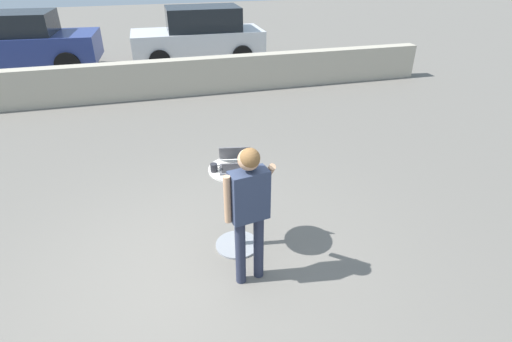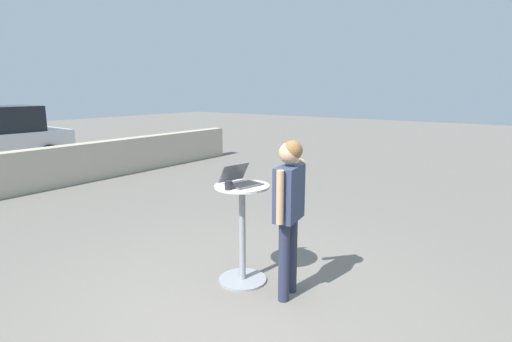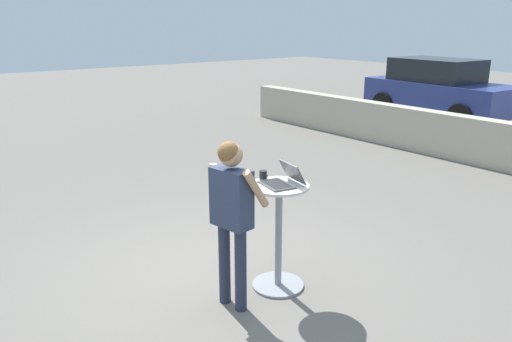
{
  "view_description": "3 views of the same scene",
  "coord_description": "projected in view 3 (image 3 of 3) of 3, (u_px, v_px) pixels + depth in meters",
  "views": [
    {
      "loc": [
        -0.21,
        -3.35,
        3.21
      ],
      "look_at": [
        0.81,
        0.38,
        1.03
      ],
      "focal_mm": 28.0,
      "sensor_mm": 36.0,
      "label": 1
    },
    {
      "loc": [
        -2.64,
        -2.13,
        2.08
      ],
      "look_at": [
        0.63,
        0.27,
        1.25
      ],
      "focal_mm": 28.0,
      "sensor_mm": 36.0,
      "label": 2
    },
    {
      "loc": [
        4.02,
        -2.58,
        2.59
      ],
      "look_at": [
        0.47,
        0.21,
        1.24
      ],
      "focal_mm": 35.0,
      "sensor_mm": 36.0,
      "label": 3
    }
  ],
  "objects": [
    {
      "name": "ground_plane",
      "position": [
        213.0,
        276.0,
        5.3
      ],
      "size": [
        50.0,
        50.0,
        0.0
      ],
      "primitive_type": "plane",
      "color": "slate"
    },
    {
      "name": "pavement_kerb",
      "position": [
        509.0,
        147.0,
        8.96
      ],
      "size": [
        13.91,
        0.35,
        0.87
      ],
      "color": "#B2A893",
      "rests_on": "ground_plane"
    },
    {
      "name": "cafe_table",
      "position": [
        279.0,
        233.0,
        4.94
      ],
      "size": [
        0.58,
        0.58,
        1.09
      ],
      "color": "gray",
      "rests_on": "ground_plane"
    },
    {
      "name": "laptop",
      "position": [
        282.0,
        180.0,
        4.79
      ],
      "size": [
        0.4,
        0.41,
        0.21
      ],
      "color": "#515156",
      "rests_on": "cafe_table"
    },
    {
      "name": "coffee_mug",
      "position": [
        263.0,
        175.0,
        4.95
      ],
      "size": [
        0.11,
        0.08,
        0.09
      ],
      "color": "#232328",
      "rests_on": "cafe_table"
    },
    {
      "name": "standing_person",
      "position": [
        231.0,
        206.0,
        4.47
      ],
      "size": [
        0.53,
        0.4,
        1.61
      ],
      "color": "#282D42",
      "rests_on": "ground_plane"
    },
    {
      "name": "parked_car_near_street",
      "position": [
        439.0,
        90.0,
        13.43
      ],
      "size": [
        4.06,
        2.03,
        1.66
      ],
      "color": "navy",
      "rests_on": "ground_plane"
    }
  ]
}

